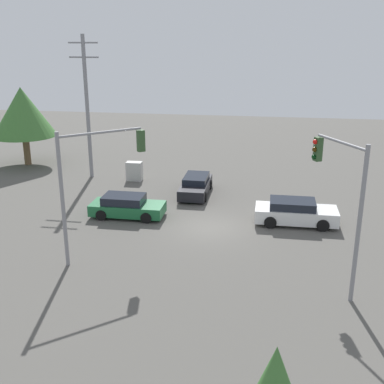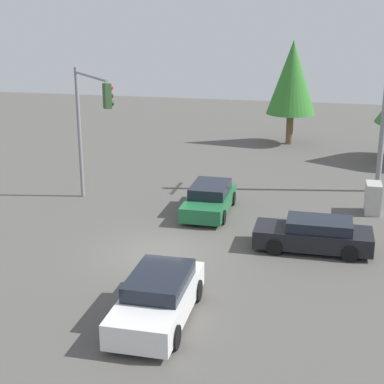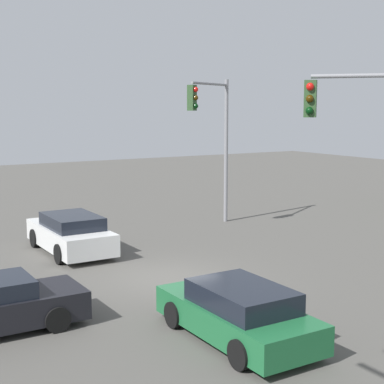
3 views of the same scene
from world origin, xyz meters
name	(u,v)px [view 2 (image 2 of 3)]	position (x,y,z in m)	size (l,w,h in m)	color
ground_plane	(158,253)	(0.00, 0.00, 0.00)	(80.00, 80.00, 0.00)	#54514C
sedan_dark	(314,235)	(1.67, -5.88, 0.63)	(1.89, 4.55, 1.29)	black
sedan_white	(158,298)	(-4.86, -1.41, 0.71)	(4.69, 2.04, 1.44)	silver
sedan_green	(209,199)	(5.13, -1.00, 0.65)	(4.41, 1.98, 1.33)	#1E6638
traffic_signal_main	(90,114)	(4.84, 4.61, 4.44)	(3.36, 3.04, 6.46)	gray
electrical_cabinet	(373,198)	(6.73, -8.39, 0.72)	(1.16, 0.68, 1.44)	#B2B2AD
tree_right	(292,78)	(20.54, -3.60, 4.58)	(3.36, 3.36, 7.10)	brown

